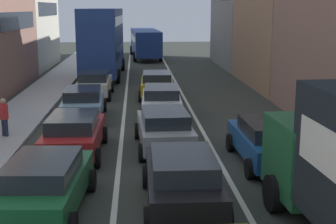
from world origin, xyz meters
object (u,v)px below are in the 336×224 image
(pedestrian_mid_sidewalk, at_px, (4,116))
(sedan_left_lane_fourth, at_px, (83,102))
(sedan_left_lane_fifth, at_px, (94,83))
(bus_far_queue_secondary, at_px, (145,41))
(bus_mid_queue_primary, at_px, (103,39))
(sedan_centre_lane_second, at_px, (183,179))
(wagon_left_lane_second, at_px, (45,184))
(sedan_right_lane_behind_truck, at_px, (267,140))
(coupe_centre_lane_fourth, at_px, (161,100))
(hatchback_centre_lane_third, at_px, (164,128))
(sedan_left_lane_third, at_px, (74,133))
(sedan_centre_lane_fifth, at_px, (157,84))

(pedestrian_mid_sidewalk, bearing_deg, sedan_left_lane_fourth, -172.79)
(sedan_left_lane_fifth, xyz_separation_m, bus_far_queue_secondary, (3.43, 21.78, 0.96))
(bus_mid_queue_primary, relative_size, pedestrian_mid_sidewalk, 6.36)
(sedan_left_lane_fourth, bearing_deg, sedan_centre_lane_second, -162.98)
(wagon_left_lane_second, xyz_separation_m, sedan_right_lane_behind_truck, (6.67, 3.59, 0.00))
(bus_mid_queue_primary, distance_m, pedestrian_mid_sidewalk, 17.74)
(sedan_left_lane_fifth, distance_m, bus_mid_queue_primary, 8.51)
(sedan_left_lane_fifth, xyz_separation_m, pedestrian_mid_sidewalk, (-2.80, -9.15, 0.15))
(coupe_centre_lane_fourth, height_order, pedestrian_mid_sidewalk, pedestrian_mid_sidewalk)
(hatchback_centre_lane_third, relative_size, sedan_right_lane_behind_truck, 1.01)
(sedan_left_lane_third, bearing_deg, coupe_centre_lane_fourth, -28.71)
(sedan_left_lane_third, distance_m, sedan_left_lane_fourth, 5.67)
(pedestrian_mid_sidewalk, bearing_deg, bus_far_queue_secondary, -144.83)
(wagon_left_lane_second, xyz_separation_m, bus_mid_queue_primary, (-0.08, 24.70, 2.03))
(sedan_left_lane_fourth, relative_size, sedan_right_lane_behind_truck, 1.01)
(coupe_centre_lane_fourth, distance_m, bus_mid_queue_primary, 14.42)
(wagon_left_lane_second, distance_m, bus_mid_queue_primary, 24.79)
(bus_mid_queue_primary, bearing_deg, sedan_left_lane_third, -178.06)
(sedan_left_lane_third, height_order, pedestrian_mid_sidewalk, pedestrian_mid_sidewalk)
(bus_mid_queue_primary, bearing_deg, hatchback_centre_lane_third, -168.52)
(wagon_left_lane_second, relative_size, sedan_left_lane_fifth, 1.02)
(sedan_left_lane_fifth, height_order, bus_mid_queue_primary, bus_mid_queue_primary)
(sedan_right_lane_behind_truck, xyz_separation_m, bus_mid_queue_primary, (-6.76, 21.11, 2.03))
(sedan_right_lane_behind_truck, bearing_deg, sedan_centre_lane_second, 136.71)
(bus_far_queue_secondary, xyz_separation_m, pedestrian_mid_sidewalk, (-6.23, -30.93, -0.81))
(bus_far_queue_secondary, bearing_deg, sedan_centre_lane_fifth, 177.58)
(coupe_centre_lane_fourth, bearing_deg, sedan_centre_lane_second, -178.01)
(sedan_left_lane_fourth, bearing_deg, hatchback_centre_lane_third, -147.86)
(bus_far_queue_secondary, bearing_deg, pedestrian_mid_sidewalk, 165.66)
(hatchback_centre_lane_third, relative_size, sedan_left_lane_fourth, 1.00)
(sedan_left_lane_fourth, bearing_deg, wagon_left_lane_second, 178.68)
(sedan_centre_lane_fifth, bearing_deg, sedan_left_lane_third, 164.95)
(sedan_left_lane_fifth, bearing_deg, sedan_centre_lane_second, -166.80)
(sedan_centre_lane_fifth, height_order, sedan_left_lane_fifth, same)
(sedan_right_lane_behind_truck, bearing_deg, sedan_centre_lane_fifth, 13.43)
(wagon_left_lane_second, distance_m, sedan_left_lane_fifth, 16.43)
(coupe_centre_lane_fourth, relative_size, sedan_left_lane_fourth, 1.00)
(hatchback_centre_lane_third, xyz_separation_m, bus_far_queue_secondary, (-0.01, 32.71, 0.96))
(bus_mid_queue_primary, bearing_deg, sedan_left_lane_fourth, -178.89)
(sedan_left_lane_fourth, bearing_deg, sedan_left_lane_third, -179.41)
(sedan_centre_lane_second, distance_m, pedestrian_mid_sidewalk, 9.59)
(wagon_left_lane_second, distance_m, hatchback_centre_lane_third, 6.45)
(bus_mid_queue_primary, xyz_separation_m, bus_far_queue_secondary, (3.42, 13.52, -1.07))
(hatchback_centre_lane_third, xyz_separation_m, bus_mid_queue_primary, (-3.43, 19.19, 2.03))
(hatchback_centre_lane_third, bearing_deg, sedan_centre_lane_second, 179.12)
(sedan_centre_lane_second, height_order, pedestrian_mid_sidewalk, pedestrian_mid_sidewalk)
(bus_mid_queue_primary, bearing_deg, sedan_centre_lane_fifth, -155.97)
(wagon_left_lane_second, distance_m, sedan_left_lane_fourth, 10.64)
(sedan_right_lane_behind_truck, relative_size, pedestrian_mid_sidewalk, 2.60)
(coupe_centre_lane_fourth, distance_m, pedestrian_mid_sidewalk, 7.37)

